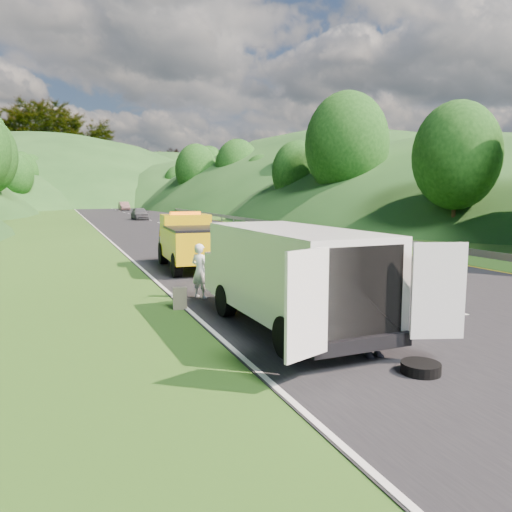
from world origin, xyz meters
name	(u,v)px	position (x,y,z in m)	size (l,w,h in m)	color
ground	(315,302)	(0.00, 0.00, 0.00)	(320.00, 320.00, 0.00)	#38661E
road_surface	(160,223)	(3.00, 40.00, 0.01)	(14.00, 200.00, 0.02)	black
guardrail	(196,217)	(10.30, 52.50, 0.00)	(0.06, 140.00, 1.52)	gray
tree_line_right	(261,213)	(23.00, 60.00, 0.00)	(14.00, 140.00, 14.00)	#275D1B
hills_backdrop	(107,203)	(6.50, 134.70, 0.00)	(201.00, 288.60, 44.00)	#2D5B23
tow_truck	(190,242)	(-1.92, 7.77, 1.20)	(2.47, 5.83, 2.45)	black
white_van	(289,272)	(-2.09, -2.47, 1.41)	(3.84, 7.05, 2.49)	black
woman	(200,298)	(-3.14, 1.78, 0.00)	(0.63, 0.46, 1.72)	white
child	(265,304)	(-1.56, 0.27, 0.00)	(0.52, 0.41, 1.07)	tan
worker	(374,358)	(-1.41, -5.07, 0.00)	(1.22, 0.70, 1.89)	#222227
suitcase	(180,298)	(-4.08, 0.57, 0.32)	(0.39, 0.22, 0.64)	brown
spare_tire	(420,374)	(-1.15, -6.15, 0.00)	(0.73, 0.73, 0.20)	black
passing_suv	(328,261)	(4.84, 7.59, 0.00)	(2.32, 5.04, 1.40)	black
dist_car_a	(140,220)	(2.08, 47.50, 0.00)	(1.74, 4.32, 1.47)	#4B4C50
dist_car_b	(124,210)	(4.20, 79.06, 0.00)	(1.61, 4.62, 1.52)	brown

